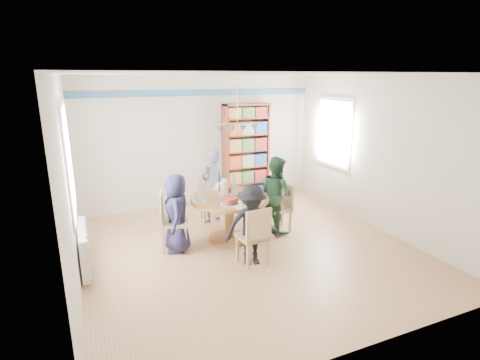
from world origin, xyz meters
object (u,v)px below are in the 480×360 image
radiator (84,248)px  chair_near (255,234)px  bookshelf (246,154)px  person_right (276,194)px  person_far (212,185)px  chair_left (169,218)px  chair_right (282,205)px  dining_table (229,208)px  person_near (252,225)px  person_left (177,213)px  chair_far (210,196)px

radiator → chair_near: (2.26, -0.80, 0.14)m
bookshelf → person_right: bearing=-97.3°
person_far → chair_left: bearing=23.5°
chair_right → chair_near: chair_near is taller
chair_left → person_far: person_far is taller
chair_near → dining_table: bearing=90.0°
chair_left → chair_right: bearing=-0.4°
chair_right → person_near: size_ratio=0.70×
dining_table → bookshelf: (1.13, 1.85, 0.49)m
person_left → bookshelf: 2.81m
dining_table → person_far: person_far is taller
person_near → chair_left: bearing=147.2°
person_left → chair_right: bearing=104.4°
chair_right → person_right: (-0.13, 0.02, 0.21)m
person_left → person_far: person_far is taller
chair_right → person_far: bearing=137.4°
dining_table → person_left: size_ratio=1.04×
person_near → bookshelf: size_ratio=0.57×
chair_left → person_near: 1.37m
chair_left → person_far: size_ratio=0.68×
radiator → chair_right: size_ratio=1.18×
chair_far → chair_left: bearing=-135.3°
dining_table → person_right: bearing=3.0°
dining_table → person_right: (0.90, 0.05, 0.12)m
chair_near → bookshelf: bearing=68.3°
dining_table → chair_right: bearing=1.5°
person_near → radiator: bearing=173.2°
radiator → chair_left: size_ratio=1.06×
dining_table → chair_far: chair_far is taller
bookshelf → chair_left: bearing=-139.7°
bookshelf → chair_right: bearing=-93.4°
chair_right → person_far: 1.37m
chair_right → chair_near: 1.44m
person_near → bookshelf: (1.15, 2.76, 0.44)m
chair_far → person_left: person_left is taller
chair_left → chair_far: size_ratio=1.13×
bookshelf → chair_near: bearing=-111.7°
chair_far → person_left: (-0.90, -1.09, 0.16)m
chair_near → person_left: size_ratio=0.72×
chair_far → bookshelf: size_ratio=0.40×
radiator → chair_far: bearing=28.4°
chair_near → person_near: bearing=98.8°
radiator → chair_near: 2.40m
chair_left → person_near: bearing=-43.8°
chair_far → radiator: bearing=-151.6°
chair_far → person_right: (0.89, -0.99, 0.21)m
chair_left → person_right: 1.91m
person_left → person_right: person_right is taller
dining_table → person_far: size_ratio=0.93×
radiator → person_right: size_ratio=0.74×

